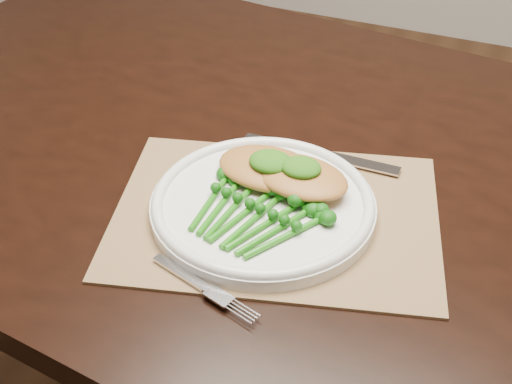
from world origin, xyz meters
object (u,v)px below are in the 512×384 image
at_px(dining_table, 297,334).
at_px(broccolini_bundle, 246,218).
at_px(chicken_fillet_left, 269,168).
at_px(placemat, 276,215).
at_px(dinner_plate, 263,204).

xyz_separation_m(dining_table, broccolini_bundle, (-0.02, -0.18, 0.40)).
bearing_deg(chicken_fillet_left, broccolini_bundle, -82.29).
distance_m(placemat, dinner_plate, 0.02).
xyz_separation_m(dinner_plate, chicken_fillet_left, (-0.01, 0.05, 0.02)).
distance_m(dining_table, dinner_plate, 0.41).
bearing_deg(dinner_plate, dining_table, 85.13).
distance_m(dining_table, chicken_fillet_left, 0.42).
bearing_deg(dining_table, dinner_plate, -87.48).
xyz_separation_m(placemat, dinner_plate, (-0.02, -0.00, 0.02)).
bearing_deg(placemat, broccolini_bundle, -130.30).
bearing_deg(dinner_plate, chicken_fillet_left, 104.24).
height_order(dinner_plate, broccolini_bundle, broccolini_bundle).
xyz_separation_m(dining_table, placemat, (0.01, -0.13, 0.37)).
bearing_deg(broccolini_bundle, placemat, 78.71).
relative_size(chicken_fillet_left, broccolini_bundle, 0.76).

